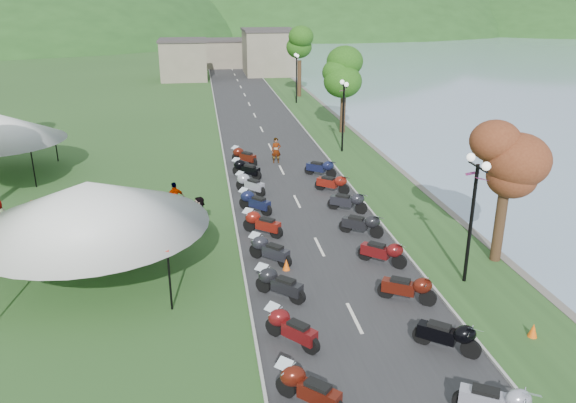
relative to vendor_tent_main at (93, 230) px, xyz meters
name	(u,v)px	position (x,y,z in m)	size (l,w,h in m)	color
road	(270,147)	(9.33, 19.39, -1.99)	(7.00, 120.00, 0.02)	#2C2C2E
hills_backdrop	(213,30)	(9.33, 179.39, -2.00)	(360.00, 120.00, 76.00)	#285621
far_building	(219,55)	(7.33, 64.39, 0.50)	(18.00, 16.00, 5.00)	gray
moto_row_left	(287,306)	(6.99, -4.33, -1.45)	(2.60, 41.17, 1.10)	#331411
moto_row_right	(409,288)	(11.58, -3.78, -1.45)	(2.60, 33.38, 1.10)	#331411
vendor_tent_main	(93,230)	(0.00, 0.00, 0.00)	(6.01, 6.01, 4.00)	white
tree_lakeside	(505,184)	(16.46, -1.02, 1.40)	(2.45, 2.45, 6.80)	#2B6618
pedestrian_a	(105,219)	(-0.69, 6.31, -2.00)	(0.67, 0.49, 1.84)	slate
pedestrian_b	(71,241)	(-1.84, 3.81, -2.00)	(0.76, 0.42, 1.56)	slate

